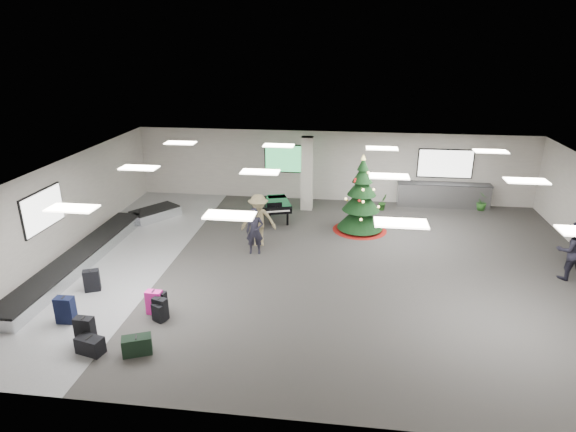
# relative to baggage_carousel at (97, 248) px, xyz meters

# --- Properties ---
(ground) EXTENTS (18.00, 18.00, 0.00)m
(ground) POSITION_rel_baggage_carousel_xyz_m (7.84, 0.08, -0.21)
(ground) COLOR #32302E
(ground) RESTS_ON ground
(room_envelope) EXTENTS (18.02, 14.02, 3.21)m
(room_envelope) POSITION_rel_baggage_carousel_xyz_m (7.46, 0.75, 2.12)
(room_envelope) COLOR #B4ACA5
(room_envelope) RESTS_ON ground
(baggage_carousel) EXTENTS (2.28, 9.71, 0.43)m
(baggage_carousel) POSITION_rel_baggage_carousel_xyz_m (0.00, 0.00, 0.00)
(baggage_carousel) COLOR silver
(baggage_carousel) RESTS_ON ground
(service_counter) EXTENTS (4.05, 0.65, 1.08)m
(service_counter) POSITION_rel_baggage_carousel_xyz_m (12.84, 6.73, 0.33)
(service_counter) COLOR silver
(service_counter) RESTS_ON ground
(suitcase_0) EXTENTS (0.47, 0.27, 0.73)m
(suitcase_0) POSITION_rel_baggage_carousel_xyz_m (2.35, -5.00, 0.14)
(suitcase_0) COLOR black
(suitcase_0) RESTS_ON ground
(suitcase_1) EXTENTS (0.44, 0.31, 0.63)m
(suitcase_1) POSITION_rel_baggage_carousel_xyz_m (3.77, -3.71, 0.09)
(suitcase_1) COLOR black
(suitcase_1) RESTS_ON ground
(pink_suitcase) EXTENTS (0.45, 0.27, 0.70)m
(pink_suitcase) POSITION_rel_baggage_carousel_xyz_m (3.51, -3.47, 0.13)
(pink_suitcase) COLOR #FF21A3
(pink_suitcase) RESTS_ON ground
(suitcase_3) EXTENTS (0.44, 0.28, 0.64)m
(suitcase_3) POSITION_rel_baggage_carousel_xyz_m (3.61, -3.39, 0.10)
(suitcase_3) COLOR black
(suitcase_3) RESTS_ON ground
(navy_suitcase) EXTENTS (0.49, 0.30, 0.76)m
(navy_suitcase) POSITION_rel_baggage_carousel_xyz_m (1.35, -4.20, 0.16)
(navy_suitcase) COLOR black
(navy_suitcase) RESTS_ON ground
(green_duffel) EXTENTS (0.76, 0.58, 0.48)m
(green_duffel) POSITION_rel_baggage_carousel_xyz_m (3.78, -5.25, 0.01)
(green_duffel) COLOR black
(green_duffel) RESTS_ON ground
(suitcase_7) EXTENTS (0.38, 0.31, 0.50)m
(suitcase_7) POSITION_rel_baggage_carousel_xyz_m (3.75, -3.84, 0.03)
(suitcase_7) COLOR black
(suitcase_7) RESTS_ON ground
(suitcase_8) EXTENTS (0.52, 0.42, 0.69)m
(suitcase_8) POSITION_rel_baggage_carousel_xyz_m (1.18, -2.50, 0.12)
(suitcase_8) COLOR black
(suitcase_8) RESTS_ON ground
(black_duffel) EXTENTS (0.71, 0.50, 0.45)m
(black_duffel) POSITION_rel_baggage_carousel_xyz_m (2.66, -5.37, -0.00)
(black_duffel) COLOR black
(black_duffel) RESTS_ON ground
(christmas_tree) EXTENTS (2.12, 2.12, 3.03)m
(christmas_tree) POSITION_rel_baggage_carousel_xyz_m (9.15, 3.43, 0.82)
(christmas_tree) COLOR maroon
(christmas_tree) RESTS_ON ground
(grand_piano) EXTENTS (1.80, 2.07, 1.00)m
(grand_piano) POSITION_rel_baggage_carousel_xyz_m (5.58, 3.94, 0.50)
(grand_piano) COLOR black
(grand_piano) RESTS_ON ground
(traveler_a) EXTENTS (0.64, 0.46, 1.65)m
(traveler_a) POSITION_rel_baggage_carousel_xyz_m (5.48, 0.77, 0.61)
(traveler_a) COLOR black
(traveler_a) RESTS_ON ground
(traveler_b) EXTENTS (1.36, 0.93, 1.93)m
(traveler_b) POSITION_rel_baggage_carousel_xyz_m (5.48, 1.47, 0.75)
(traveler_b) COLOR #8F7F58
(traveler_b) RESTS_ON ground
(traveler_bench) EXTENTS (0.94, 0.75, 1.89)m
(traveler_bench) POSITION_rel_baggage_carousel_xyz_m (15.54, 0.14, 0.73)
(traveler_bench) COLOR black
(traveler_bench) RESTS_ON ground
(potted_plant_left) EXTENTS (0.48, 0.50, 0.71)m
(potted_plant_left) POSITION_rel_baggage_carousel_xyz_m (10.16, 5.96, 0.14)
(potted_plant_left) COLOR #144016
(potted_plant_left) RESTS_ON ground
(potted_plant_right) EXTENTS (0.51, 0.51, 0.83)m
(potted_plant_right) POSITION_rel_baggage_carousel_xyz_m (14.45, 6.47, 0.20)
(potted_plant_right) COLOR #144016
(potted_plant_right) RESTS_ON ground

